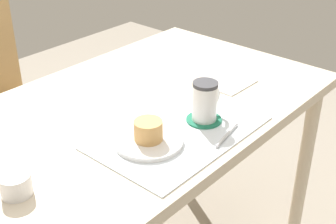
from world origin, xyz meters
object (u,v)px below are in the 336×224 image
Objects in this scene: pastry at (148,130)px; coffee_mug at (205,101)px; dining_table at (120,137)px; sugar_bowl at (16,185)px; pastry_plate at (149,141)px; wooden_chair at (2,106)px.

coffee_mug reaches higher than pastry.
dining_table is 19.67× the size of sugar_bowl.
pastry_plate is 2.56× the size of sugar_bowl.
coffee_mug reaches higher than sugar_bowl.
pastry is 0.19m from coffee_mug.
dining_table is 0.21m from pastry_plate.
wooden_chair reaches higher than sugar_bowl.
pastry_plate is (-0.09, -0.91, 0.26)m from wooden_chair.
dining_table is at bearing 81.15° from wooden_chair.
sugar_bowl is at bearing 56.27° from wooden_chair.
pastry_plate is 1.60× the size of coffee_mug.
coffee_mug is at bearing -10.96° from pastry.
pastry_plate is at bearing 0.00° from pastry.
coffee_mug is at bearing 89.38° from wooden_chair.
pastry_plate is 0.03m from pastry.
wooden_chair is at bearing 84.49° from pastry.
coffee_mug is (0.19, -0.04, 0.02)m from pastry.
coffee_mug is (0.10, -0.95, 0.31)m from wooden_chair.
dining_table is 1.54× the size of wooden_chair.
wooden_chair is at bearing 87.87° from dining_table.
pastry is (-0.09, -0.91, 0.29)m from wooden_chair.
wooden_chair reaches higher than dining_table.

